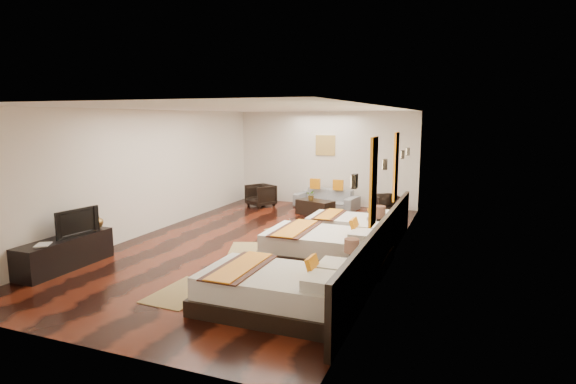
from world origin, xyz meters
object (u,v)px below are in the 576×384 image
at_px(bed_far, 352,226).
at_px(armchair_left, 261,195).
at_px(tv, 75,222).
at_px(sofa, 326,199).
at_px(nightstand_a, 351,274).
at_px(figurine, 95,220).
at_px(tv_console, 65,253).
at_px(table_plant, 311,195).
at_px(armchair_right, 385,205).
at_px(coffee_table, 315,207).
at_px(bed_near, 280,291).
at_px(bed_mid, 327,247).
at_px(nightstand_b, 378,236).
at_px(book, 36,245).

height_order(bed_far, armchair_left, bed_far).
height_order(tv, sofa, tv).
height_order(nightstand_a, armchair_left, nightstand_a).
xyz_separation_m(nightstand_a, figurine, (-4.95, 0.00, 0.42)).
height_order(tv_console, table_plant, table_plant).
xyz_separation_m(armchair_right, coffee_table, (-1.80, -0.47, -0.10)).
relative_size(nightstand_a, table_plant, 2.88).
bearing_deg(tv_console, bed_near, -4.09).
relative_size(bed_mid, nightstand_b, 2.44).
bearing_deg(armchair_right, figurine, -162.39).
relative_size(nightstand_b, tv, 1.10).
bearing_deg(table_plant, book, -112.13).
relative_size(nightstand_a, book, 2.86).
xyz_separation_m(book, figurine, (0.00, 1.30, 0.15)).
xyz_separation_m(bed_far, nightstand_a, (0.75, -3.17, 0.05)).
distance_m(bed_far, figurine, 5.28).
distance_m(tv, figurine, 0.53).
relative_size(bed_far, tv, 2.22).
bearing_deg(bed_near, armchair_left, 116.73).
bearing_deg(armchair_left, bed_mid, -21.98).
bearing_deg(sofa, nightstand_b, -50.66).
height_order(tv_console, tv, tv).
height_order(nightstand_a, nightstand_b, nightstand_b).
bearing_deg(armchair_right, bed_far, -130.84).
height_order(tv, armchair_left, tv).
distance_m(book, armchair_right, 8.26).
relative_size(figurine, armchair_left, 0.44).
xyz_separation_m(tv_console, tv, (0.05, 0.21, 0.52)).
bearing_deg(bed_far, coffee_table, 127.04).
height_order(bed_near, bed_far, bed_near).
xyz_separation_m(bed_near, bed_mid, (0.00, 2.29, 0.01)).
bearing_deg(bed_far, armchair_left, 143.18).
relative_size(bed_near, book, 7.44).
bearing_deg(tv_console, table_plant, 65.94).
xyz_separation_m(book, armchair_left, (0.81, 7.00, -0.24)).
relative_size(bed_near, sofa, 1.16).
bearing_deg(bed_near, bed_mid, 89.97).
distance_m(nightstand_b, book, 6.08).
relative_size(nightstand_b, tv_console, 0.52).
xyz_separation_m(nightstand_a, sofa, (-2.25, 6.21, -0.02)).
bearing_deg(tv_console, armchair_right, 54.67).
xyz_separation_m(bed_far, figurine, (-4.19, -3.17, 0.46)).
xyz_separation_m(nightstand_b, sofa, (-2.25, 3.97, -0.05)).
relative_size(figurine, table_plant, 1.10).
xyz_separation_m(bed_mid, figurine, (-4.20, -1.27, 0.41)).
bearing_deg(table_plant, armchair_right, 15.32).
bearing_deg(bed_near, tv_console, 175.91).
relative_size(sofa, armchair_left, 2.59).
relative_size(armchair_left, coffee_table, 0.72).
bearing_deg(nightstand_b, bed_far, 128.67).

